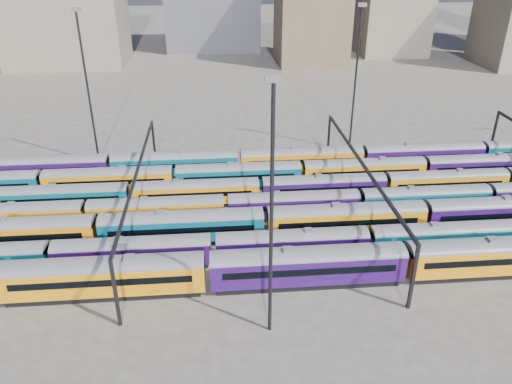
{
  "coord_description": "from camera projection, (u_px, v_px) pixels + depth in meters",
  "views": [
    {
      "loc": [
        -9.7,
        -59.95,
        34.97
      ],
      "look_at": [
        -4.22,
        2.42,
        3.0
      ],
      "focal_mm": 35.0,
      "sensor_mm": 36.0,
      "label": 1
    }
  ],
  "objects": [
    {
      "name": "ground",
      "position": [
        287.0,
        218.0,
        69.84
      ],
      "size": [
        500.0,
        500.0,
        0.0
      ],
      "primitive_type": "plane",
      "color": "#47433C",
      "rests_on": "ground"
    },
    {
      "name": "rake_1",
      "position": [
        292.0,
        242.0,
        59.8
      ],
      "size": [
        131.44,
        2.75,
        4.61
      ],
      "color": "black",
      "rests_on": "ground"
    },
    {
      "name": "rake_2",
      "position": [
        265.0,
        220.0,
        63.88
      ],
      "size": [
        126.16,
        3.08,
        5.18
      ],
      "color": "black",
      "rests_on": "ground"
    },
    {
      "name": "gantry_1",
      "position": [
        138.0,
        179.0,
        65.2
      ],
      "size": [
        0.35,
        40.35,
        8.03
      ],
      "color": "black",
      "rests_on": "ground"
    },
    {
      "name": "gantry_2",
      "position": [
        362.0,
        171.0,
        67.54
      ],
      "size": [
        0.35,
        40.35,
        8.03
      ],
      "color": "black",
      "rests_on": "ground"
    },
    {
      "name": "rake_3",
      "position": [
        226.0,
        205.0,
        68.08
      ],
      "size": [
        111.85,
        2.73,
        4.58
      ],
      "color": "black",
      "rests_on": "ground"
    },
    {
      "name": "mast_2",
      "position": [
        272.0,
        207.0,
        43.58
      ],
      "size": [
        1.4,
        0.5,
        25.6
      ],
      "color": "black",
      "rests_on": "ground"
    },
    {
      "name": "mast_3",
      "position": [
        356.0,
        74.0,
        85.95
      ],
      "size": [
        1.4,
        0.5,
        25.6
      ],
      "color": "black",
      "rests_on": "ground"
    },
    {
      "name": "rake_6",
      "position": [
        239.0,
        159.0,
        81.48
      ],
      "size": [
        123.76,
        3.02,
        5.08
      ],
      "color": "black",
      "rests_on": "ground"
    },
    {
      "name": "mast_1",
      "position": [
        87.0,
        83.0,
        80.67
      ],
      "size": [
        1.4,
        0.5,
        25.6
      ],
      "color": "black",
      "rests_on": "ground"
    },
    {
      "name": "rake_0",
      "position": [
        207.0,
        268.0,
        54.37
      ],
      "size": [
        132.8,
        3.24,
        5.46
      ],
      "color": "black",
      "rests_on": "ground"
    },
    {
      "name": "rake_4",
      "position": [
        324.0,
        185.0,
        73.65
      ],
      "size": [
        131.11,
        2.74,
        4.6
      ],
      "color": "black",
      "rests_on": "ground"
    },
    {
      "name": "rake_5",
      "position": [
        364.0,
        168.0,
        78.61
      ],
      "size": [
        137.87,
        2.88,
        4.84
      ],
      "color": "black",
      "rests_on": "ground"
    }
  ]
}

